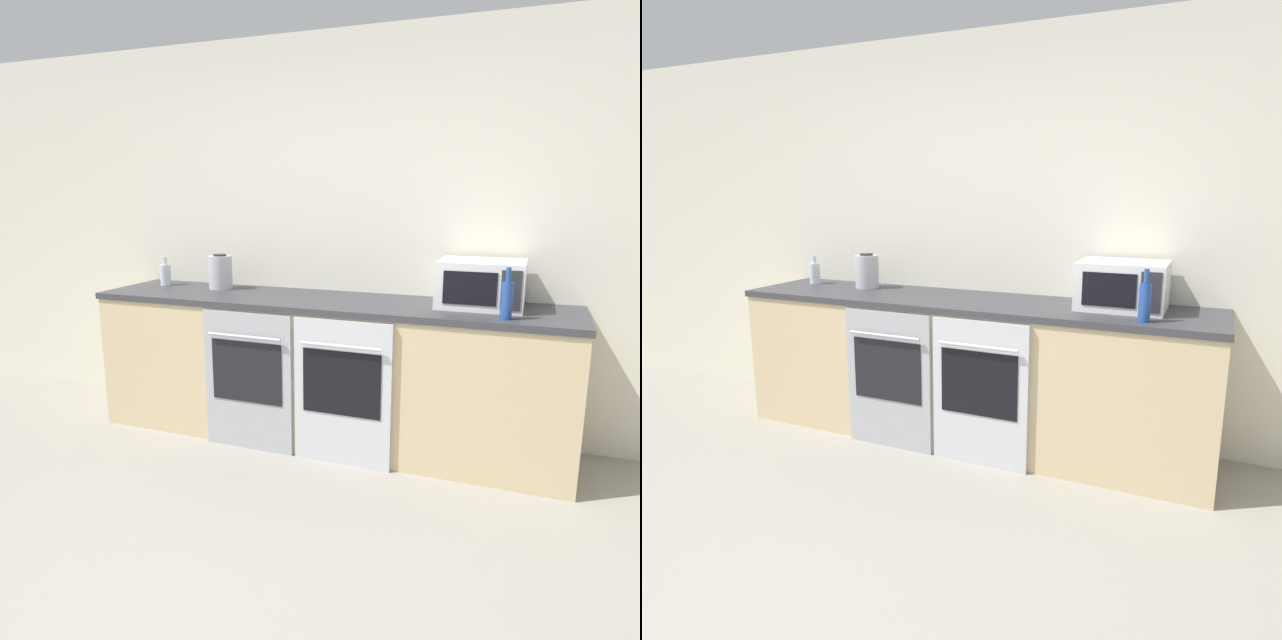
{
  "view_description": "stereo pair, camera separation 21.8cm",
  "coord_description": "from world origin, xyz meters",
  "views": [
    {
      "loc": [
        1.23,
        -1.49,
        1.58
      ],
      "look_at": [
        -0.04,
        1.84,
        0.79
      ],
      "focal_mm": 32.0,
      "sensor_mm": 36.0,
      "label": 1
    },
    {
      "loc": [
        1.43,
        -1.41,
        1.58
      ],
      "look_at": [
        -0.04,
        1.84,
        0.79
      ],
      "focal_mm": 32.0,
      "sensor_mm": 36.0,
      "label": 2
    }
  ],
  "objects": [
    {
      "name": "oven_right",
      "position": [
        0.23,
        1.5,
        0.45
      ],
      "size": [
        0.59,
        0.06,
        0.88
      ],
      "color": "silver",
      "rests_on": "ground_plane"
    },
    {
      "name": "kettle",
      "position": [
        -0.83,
        1.95,
        1.05
      ],
      "size": [
        0.16,
        0.16,
        0.24
      ],
      "color": "#B7BABF",
      "rests_on": "counter_back"
    },
    {
      "name": "counter_back",
      "position": [
        0.0,
        1.84,
        0.47
      ],
      "size": [
        3.06,
        0.68,
        0.93
      ],
      "color": "#D1B789",
      "rests_on": "ground_plane"
    },
    {
      "name": "wall_back",
      "position": [
        0.0,
        2.2,
        1.3
      ],
      "size": [
        10.0,
        0.06,
        2.6
      ],
      "color": "silver",
      "rests_on": "ground_plane"
    },
    {
      "name": "bottle_blue",
      "position": [
        1.1,
        1.61,
        1.04
      ],
      "size": [
        0.06,
        0.06,
        0.28
      ],
      "color": "#234793",
      "rests_on": "counter_back"
    },
    {
      "name": "ground_plane",
      "position": [
        0.0,
        0.0,
        0.0
      ],
      "size": [
        16.0,
        16.0,
        0.0
      ],
      "primitive_type": "plane",
      "color": "gray"
    },
    {
      "name": "oven_left",
      "position": [
        -0.39,
        1.5,
        0.45
      ],
      "size": [
        0.59,
        0.06,
        0.88
      ],
      "color": "#A8AAAF",
      "rests_on": "ground_plane"
    },
    {
      "name": "microwave",
      "position": [
        0.94,
        1.93,
        1.07
      ],
      "size": [
        0.49,
        0.4,
        0.27
      ],
      "color": "silver",
      "rests_on": "counter_back"
    },
    {
      "name": "bottle_clear",
      "position": [
        -1.29,
        1.96,
        1.01
      ],
      "size": [
        0.08,
        0.08,
        0.21
      ],
      "color": "silver",
      "rests_on": "counter_back"
    }
  ]
}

